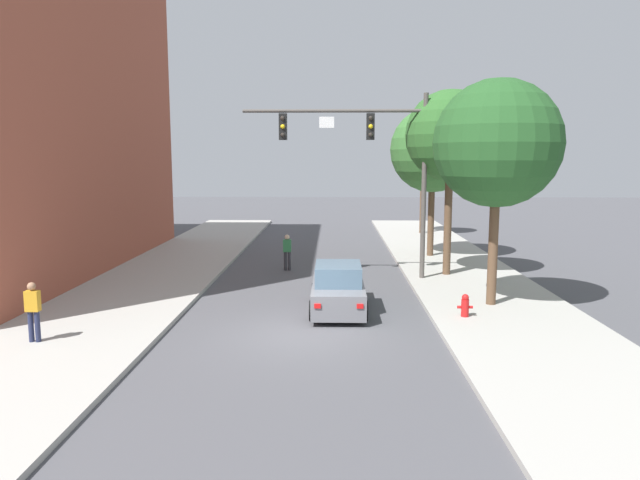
% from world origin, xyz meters
% --- Properties ---
extents(ground_plane, '(120.00, 120.00, 0.00)m').
position_xyz_m(ground_plane, '(0.00, 0.00, 0.00)').
color(ground_plane, '#4C4C51').
extents(sidewalk_left, '(5.00, 60.00, 0.15)m').
position_xyz_m(sidewalk_left, '(-6.50, 0.00, 0.07)').
color(sidewalk_left, '#A8A59E').
rests_on(sidewalk_left, ground).
extents(sidewalk_right, '(5.00, 60.00, 0.15)m').
position_xyz_m(sidewalk_right, '(6.50, 0.00, 0.07)').
color(sidewalk_right, '#A8A59E').
rests_on(sidewalk_right, ground).
extents(traffic_signal_mast, '(7.44, 0.38, 7.50)m').
position_xyz_m(traffic_signal_mast, '(2.46, 7.58, 5.38)').
color(traffic_signal_mast, '#514C47').
rests_on(traffic_signal_mast, sidewalk_right).
extents(car_lead_grey, '(1.84, 4.24, 1.60)m').
position_xyz_m(car_lead_grey, '(1.08, 2.83, 0.72)').
color(car_lead_grey, slate).
rests_on(car_lead_grey, ground).
extents(pedestrian_sidewalk_left_walker, '(0.36, 0.22, 1.64)m').
position_xyz_m(pedestrian_sidewalk_left_walker, '(-7.16, -1.20, 1.06)').
color(pedestrian_sidewalk_left_walker, '#232847').
rests_on(pedestrian_sidewalk_left_walker, sidewalk_left).
extents(pedestrian_crossing_road, '(0.36, 0.22, 1.64)m').
position_xyz_m(pedestrian_crossing_road, '(-1.17, 9.88, 0.91)').
color(pedestrian_crossing_road, '#333338').
rests_on(pedestrian_crossing_road, ground).
extents(fire_hydrant, '(0.48, 0.24, 0.72)m').
position_xyz_m(fire_hydrant, '(5.05, 1.60, 0.51)').
color(fire_hydrant, red).
rests_on(fire_hydrant, sidewalk_right).
extents(street_tree_nearest, '(4.21, 4.21, 7.51)m').
position_xyz_m(street_tree_nearest, '(6.29, 3.22, 5.54)').
color(street_tree_nearest, brown).
rests_on(street_tree_nearest, sidewalk_right).
extents(street_tree_second, '(3.76, 3.76, 7.74)m').
position_xyz_m(street_tree_second, '(5.76, 8.37, 5.98)').
color(street_tree_second, brown).
rests_on(street_tree_second, sidewalk_right).
extents(street_tree_third, '(4.24, 4.24, 7.46)m').
position_xyz_m(street_tree_third, '(5.87, 13.22, 5.47)').
color(street_tree_third, brown).
rests_on(street_tree_third, sidewalk_right).
extents(street_tree_farthest, '(2.87, 2.87, 6.42)m').
position_xyz_m(street_tree_farthest, '(6.80, 22.30, 5.08)').
color(street_tree_farthest, brown).
rests_on(street_tree_farthest, sidewalk_right).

